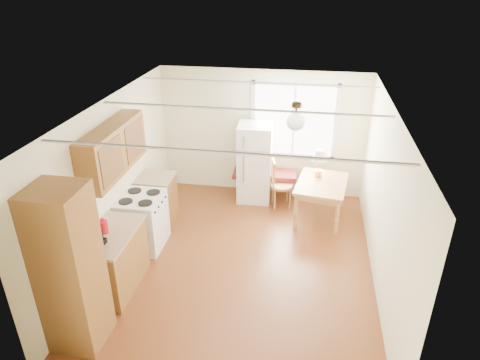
% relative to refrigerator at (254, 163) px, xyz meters
% --- Properties ---
extents(room_shell, '(4.60, 5.60, 2.62)m').
position_rel_refrigerator_xyz_m(room_shell, '(0.10, -2.12, 0.47)').
color(room_shell, '#512510').
rests_on(room_shell, ground).
extents(kitchen_run, '(0.65, 3.40, 2.20)m').
position_rel_refrigerator_xyz_m(kitchen_run, '(-1.62, -2.75, 0.06)').
color(kitchen_run, brown).
rests_on(kitchen_run, ground).
extents(window_unit, '(1.64, 0.05, 1.51)m').
position_rel_refrigerator_xyz_m(window_unit, '(0.70, 0.35, 0.77)').
color(window_unit, white).
rests_on(window_unit, room_shell).
extents(pendant_light, '(0.26, 0.26, 0.40)m').
position_rel_refrigerator_xyz_m(pendant_light, '(0.80, -1.72, 1.46)').
color(pendant_light, '#312315').
rests_on(pendant_light, room_shell).
extents(refrigerator, '(0.67, 0.69, 1.55)m').
position_rel_refrigerator_xyz_m(refrigerator, '(0.00, 0.00, 0.00)').
color(refrigerator, white).
rests_on(refrigerator, ground).
extents(bench, '(1.24, 0.49, 0.57)m').
position_rel_refrigerator_xyz_m(bench, '(0.20, 0.06, -0.27)').
color(bench, maroon).
rests_on(bench, ground).
extents(dining_table, '(1.01, 1.25, 0.71)m').
position_rel_refrigerator_xyz_m(dining_table, '(1.30, -0.52, -0.17)').
color(dining_table, '#AE7C43').
rests_on(dining_table, ground).
extents(chair, '(0.45, 0.45, 0.96)m').
position_rel_refrigerator_xyz_m(chair, '(0.47, -0.24, -0.23)').
color(chair, '#AE7C43').
rests_on(chair, ground).
extents(table_lamp, '(0.30, 0.30, 0.52)m').
position_rel_refrigerator_xyz_m(table_lamp, '(1.22, -0.26, 0.31)').
color(table_lamp, gold).
rests_on(table_lamp, dining_table).
extents(coffee_maker, '(0.18, 0.22, 0.32)m').
position_rel_refrigerator_xyz_m(coffee_maker, '(-1.62, -3.28, 0.24)').
color(coffee_maker, black).
rests_on(coffee_maker, kitchen_run).
extents(kettle, '(0.13, 0.13, 0.24)m').
position_rel_refrigerator_xyz_m(kettle, '(-1.68, -2.96, 0.22)').
color(kettle, red).
rests_on(kettle, kitchen_run).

